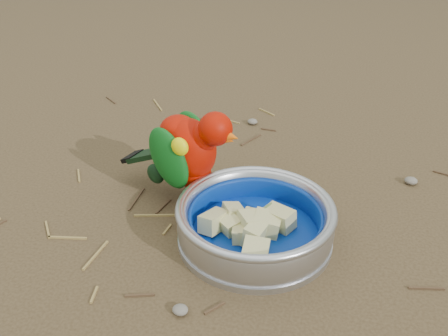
% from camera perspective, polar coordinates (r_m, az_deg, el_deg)
% --- Properties ---
extents(ground, '(60.00, 60.00, 0.00)m').
position_cam_1_polar(ground, '(0.79, -3.60, -5.10)').
color(ground, '#4A3923').
extents(food_bowl, '(0.22, 0.22, 0.02)m').
position_cam_1_polar(food_bowl, '(0.73, 3.53, -7.73)').
color(food_bowl, '#B2B2BA').
rests_on(food_bowl, ground).
extents(bowl_wall, '(0.22, 0.22, 0.04)m').
position_cam_1_polar(bowl_wall, '(0.72, 3.60, -5.84)').
color(bowl_wall, '#B2B2BA').
rests_on(bowl_wall, food_bowl).
extents(fruit_wedges, '(0.13, 0.13, 0.03)m').
position_cam_1_polar(fruit_wedges, '(0.72, 3.59, -6.29)').
color(fruit_wedges, '#C7C07C').
rests_on(fruit_wedges, food_bowl).
extents(lory_parrot, '(0.22, 0.15, 0.16)m').
position_cam_1_polar(lory_parrot, '(0.78, -3.99, 1.25)').
color(lory_parrot, '#A90E00').
rests_on(lory_parrot, ground).
extents(ground_debris, '(0.90, 0.80, 0.01)m').
position_cam_1_polar(ground_debris, '(0.87, -3.62, -1.46)').
color(ground_debris, olive).
rests_on(ground_debris, ground).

